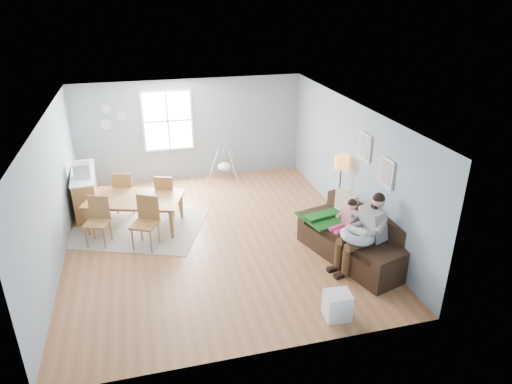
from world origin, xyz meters
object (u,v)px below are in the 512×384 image
object	(u,v)px
dining_table	(135,213)
counter	(86,191)
chair_sw	(98,217)
baby_swing	(224,166)
father	(365,230)
storage_cube	(337,305)
chair_nw	(125,189)
sofa	(356,242)
chair_ne	(166,192)
monitor	(82,170)
toddler	(347,218)
floor_lamp	(341,168)
chair_se	(146,218)

from	to	relation	value
dining_table	counter	distance (m)	1.62
chair_sw	baby_swing	xyz separation A→B (m)	(3.12, 2.69, -0.18)
father	storage_cube	xyz separation A→B (m)	(-1.04, -1.21, -0.57)
chair_nw	father	bearing A→B (deg)	-39.08
sofa	chair_nw	xyz separation A→B (m)	(-4.32, 3.12, 0.26)
storage_cube	chair_ne	xyz separation A→B (m)	(-2.33, 4.33, 0.35)
monitor	toddler	bearing A→B (deg)	-30.59
floor_lamp	baby_swing	size ratio (longest dim) A/B	1.43
counter	monitor	xyz separation A→B (m)	(0.04, -0.33, 0.64)
dining_table	sofa	bearing A→B (deg)	-10.79
chair_sw	baby_swing	size ratio (longest dim) A/B	0.92
father	chair_ne	bearing A→B (deg)	137.14
chair_sw	monitor	distance (m)	1.46
counter	baby_swing	xyz separation A→B (m)	(3.50, 1.05, -0.09)
father	chair_sw	size ratio (longest dim) A/B	1.49
floor_lamp	chair_ne	xyz separation A→B (m)	(-3.69, 1.27, -0.72)
toddler	monitor	world-z (taller)	monitor
monitor	chair_ne	bearing A→B (deg)	-12.45
floor_lamp	baby_swing	distance (m)	3.75
chair_sw	dining_table	bearing A→B (deg)	32.28
father	floor_lamp	bearing A→B (deg)	80.00
chair_se	chair_nw	xyz separation A→B (m)	(-0.43, 1.64, -0.03)
father	floor_lamp	size ratio (longest dim) A/B	0.96
toddler	chair_se	world-z (taller)	toddler
chair_nw	chair_sw	bearing A→B (deg)	-112.00
counter	baby_swing	bearing A→B (deg)	16.77
monitor	dining_table	bearing A→B (deg)	-38.67
sofa	chair_se	xyz separation A→B (m)	(-3.89, 1.49, 0.29)
chair_nw	toddler	bearing A→B (deg)	-35.15
chair_ne	monitor	size ratio (longest dim) A/B	2.71
toddler	dining_table	xyz separation A→B (m)	(-3.97, 2.12, -0.43)
dining_table	chair_sw	xyz separation A→B (m)	(-0.72, -0.46, 0.22)
chair_nw	chair_ne	xyz separation A→B (m)	(0.92, -0.36, -0.02)
sofa	baby_swing	distance (m)	4.85
storage_cube	chair_ne	distance (m)	4.93
sofa	monitor	world-z (taller)	monitor
sofa	baby_swing	bearing A→B (deg)	110.73
chair_sw	father	bearing A→B (deg)	-24.69
chair_se	counter	xyz separation A→B (m)	(-1.33, 2.00, -0.13)
father	sofa	bearing A→B (deg)	83.46
floor_lamp	storage_cube	bearing A→B (deg)	-113.97
toddler	storage_cube	size ratio (longest dim) A/B	2.05
storage_cube	counter	distance (m)	6.53
monitor	counter	bearing A→B (deg)	96.18
chair_sw	toddler	bearing A→B (deg)	-19.58
sofa	chair_nw	distance (m)	5.34
sofa	chair_ne	size ratio (longest dim) A/B	2.50
sofa	toddler	bearing A→B (deg)	128.70
dining_table	chair_sw	distance (m)	0.88
father	chair_nw	size ratio (longest dim) A/B	1.46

